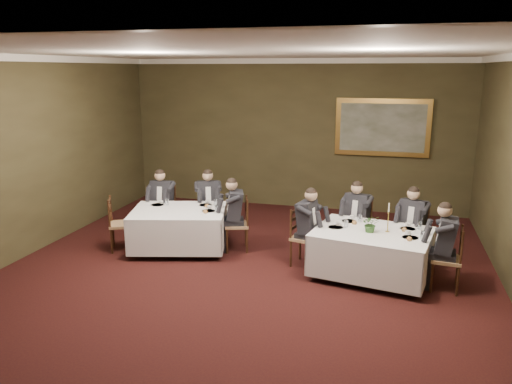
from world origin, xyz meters
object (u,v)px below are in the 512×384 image
at_px(painting, 382,128).
at_px(diner_sec_backright, 208,210).
at_px(diner_main_backleft, 357,226).
at_px(chair_main_endright, 446,272).
at_px(diner_sec_backleft, 163,210).
at_px(chair_main_backleft, 356,238).
at_px(diner_main_endleft, 306,236).
at_px(chair_sec_endleft, 122,235).
at_px(centerpiece, 371,223).
at_px(candlestick, 388,221).
at_px(chair_main_backright, 411,246).
at_px(diner_sec_endright, 237,223).
at_px(chair_sec_backright, 209,221).
at_px(diner_main_endright, 446,257).
at_px(table_second, 179,226).
at_px(chair_sec_endright, 237,235).
at_px(diner_main_backright, 412,234).
at_px(table_main, 371,250).
at_px(chair_sec_backleft, 164,221).
at_px(chair_main_endleft, 305,249).

bearing_deg(painting, diner_sec_backright, -141.94).
height_order(diner_main_backleft, painting, painting).
bearing_deg(chair_main_endright, diner_sec_backleft, 81.99).
bearing_deg(chair_main_backleft, diner_main_endleft, 62.06).
bearing_deg(chair_sec_endleft, diner_main_backleft, 75.69).
bearing_deg(chair_main_backleft, diner_main_backleft, 90.00).
distance_m(diner_sec_backleft, centerpiece, 4.25).
xyz_separation_m(diner_main_endleft, candlestick, (1.33, -0.17, 0.43)).
distance_m(chair_main_endright, painting, 4.51).
relative_size(diner_main_backleft, chair_main_backright, 1.35).
bearing_deg(diner_sec_endright, painting, -56.21).
bearing_deg(chair_sec_backright, chair_main_backleft, 151.11).
bearing_deg(diner_main_endright, table_second, 88.73).
xyz_separation_m(chair_main_endright, chair_sec_endright, (-3.54, 0.82, 0.00)).
xyz_separation_m(chair_main_backleft, chair_sec_endright, (-2.13, -0.38, 0.00)).
height_order(diner_main_backright, chair_sec_endright, diner_main_backright).
xyz_separation_m(table_main, candlestick, (0.23, 0.04, 0.49)).
xyz_separation_m(diner_main_backright, painting, (-0.64, 3.02, 1.47)).
xyz_separation_m(diner_main_endright, chair_sec_endright, (-3.53, 0.82, -0.23)).
distance_m(diner_main_backleft, chair_main_endright, 1.86).
bearing_deg(diner_sec_backleft, table_main, 163.53).
bearing_deg(painting, diner_main_backright, -78.01).
distance_m(diner_sec_backleft, chair_sec_endright, 1.76).
relative_size(centerpiece, painting, 0.14).
distance_m(diner_main_backleft, diner_sec_backright, 2.95).
distance_m(chair_sec_backright, centerpiece, 3.54).
bearing_deg(chair_main_backright, table_main, 72.59).
bearing_deg(diner_sec_endright, diner_main_backleft, -99.04).
xyz_separation_m(table_second, chair_sec_backright, (0.22, 0.95, -0.17)).
distance_m(chair_sec_backleft, diner_sec_backright, 0.93).
relative_size(diner_main_backleft, candlestick, 2.80).
bearing_deg(table_second, diner_main_endleft, -3.20).
bearing_deg(painting, chair_sec_backleft, -146.25).
xyz_separation_m(chair_main_backright, diner_main_endright, (0.46, -1.02, 0.23)).
relative_size(diner_main_backleft, diner_main_endright, 1.00).
xyz_separation_m(chair_main_backleft, diner_sec_backleft, (-3.82, 0.06, 0.23)).
bearing_deg(chair_main_backleft, diner_sec_endright, 27.98).
bearing_deg(painting, chair_sec_endleft, -140.21).
bearing_deg(candlestick, diner_sec_backright, 160.22).
relative_size(diner_main_backleft, diner_sec_backleft, 1.00).
height_order(table_second, candlestick, candlestick).
distance_m(diner_sec_endright, painting, 4.30).
relative_size(centerpiece, candlestick, 0.60).
bearing_deg(chair_main_endleft, diner_sec_backleft, -91.93).
bearing_deg(diner_sec_backright, chair_sec_endright, 117.19).
distance_m(table_main, diner_main_endleft, 1.12).
xyz_separation_m(diner_main_backleft, centerpiece, (0.27, -1.03, 0.40)).
height_order(diner_sec_backleft, diner_sec_backright, same).
height_order(chair_main_backleft, chair_sec_backright, same).
distance_m(chair_main_endleft, chair_sec_endright, 1.38).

